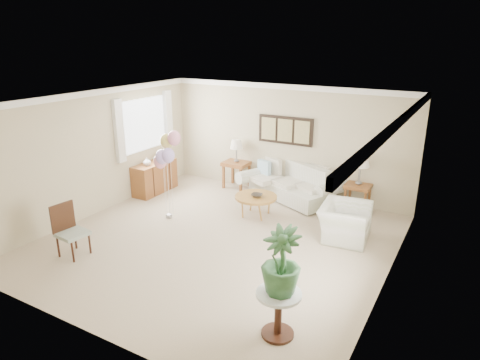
{
  "coord_description": "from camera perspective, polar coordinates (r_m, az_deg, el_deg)",
  "views": [
    {
      "loc": [
        3.9,
        -6.03,
        3.63
      ],
      "look_at": [
        0.13,
        0.6,
        1.05
      ],
      "focal_mm": 32.0,
      "sensor_mm": 36.0,
      "label": 1
    }
  ],
  "objects": [
    {
      "name": "credenza",
      "position": [
        10.57,
        -11.3,
        0.35
      ],
      "size": [
        0.46,
        1.2,
        0.74
      ],
      "color": "brown",
      "rests_on": "ground"
    },
    {
      "name": "side_table",
      "position": [
        5.56,
        5.16,
        -16.05
      ],
      "size": [
        0.58,
        0.58,
        0.62
      ],
      "color": "silver",
      "rests_on": "ground"
    },
    {
      "name": "end_table_left",
      "position": [
        10.63,
        -0.47,
        1.9
      ],
      "size": [
        0.61,
        0.56,
        0.67
      ],
      "color": "brown",
      "rests_on": "ground"
    },
    {
      "name": "sofa",
      "position": [
        10.03,
        6.85,
        -0.64
      ],
      "size": [
        2.6,
        1.65,
        0.84
      ],
      "color": "silver",
      "rests_on": "ground"
    },
    {
      "name": "balloon_cluster",
      "position": [
        8.64,
        -9.81,
        3.82
      ],
      "size": [
        0.57,
        0.45,
        1.87
      ],
      "color": "gray",
      "rests_on": "ground"
    },
    {
      "name": "lamp_right",
      "position": [
        9.42,
        15.8,
        2.38
      ],
      "size": [
        0.38,
        0.38,
        0.67
      ],
      "color": "gray",
      "rests_on": "end_table_right"
    },
    {
      "name": "lamp_left",
      "position": [
        10.48,
        -0.48,
        4.71
      ],
      "size": [
        0.32,
        0.32,
        0.56
      ],
      "color": "gray",
      "rests_on": "end_table_left"
    },
    {
      "name": "vase_sage",
      "position": [
        10.58,
        -10.63,
        3.02
      ],
      "size": [
        0.18,
        0.18,
        0.18
      ],
      "primitive_type": "imported",
      "rotation": [
        0.0,
        0.0,
        -0.06
      ],
      "color": "silver",
      "rests_on": "credenza"
    },
    {
      "name": "end_table_right",
      "position": [
        9.6,
        15.48,
        -1.09
      ],
      "size": [
        0.54,
        0.49,
        0.59
      ],
      "color": "brown",
      "rests_on": "ground"
    },
    {
      "name": "armchair",
      "position": [
        8.27,
        13.78,
        -5.45
      ],
      "size": [
        0.97,
        1.08,
        0.65
      ],
      "primitive_type": "imported",
      "rotation": [
        0.0,
        0.0,
        1.67
      ],
      "color": "silver",
      "rests_on": "ground"
    },
    {
      "name": "room_shell",
      "position": [
        7.59,
        -3.51,
        3.35
      ],
      "size": [
        6.04,
        6.04,
        2.6
      ],
      "color": "#BAAE89",
      "rests_on": "ground"
    },
    {
      "name": "decor_bowl",
      "position": [
        8.91,
        2.26,
        -2.05
      ],
      "size": [
        0.27,
        0.27,
        0.06
      ],
      "primitive_type": "imported",
      "rotation": [
        0.0,
        0.0,
        0.15
      ],
      "color": "#2F2922",
      "rests_on": "coffee_table"
    },
    {
      "name": "vase_white",
      "position": [
        10.24,
        -12.3,
        2.41
      ],
      "size": [
        0.23,
        0.23,
        0.19
      ],
      "primitive_type": "imported",
      "rotation": [
        0.0,
        0.0,
        0.3
      ],
      "color": "silver",
      "rests_on": "credenza"
    },
    {
      "name": "wall_art_triptych",
      "position": [
        10.02,
        6.06,
        6.61
      ],
      "size": [
        1.35,
        0.06,
        0.65
      ],
      "color": "black",
      "rests_on": "ground"
    },
    {
      "name": "ground_plane",
      "position": [
        8.05,
        -2.98,
        -8.14
      ],
      "size": [
        6.0,
        6.0,
        0.0
      ],
      "primitive_type": "plane",
      "color": "tan"
    },
    {
      "name": "coffee_table",
      "position": [
        8.97,
        2.14,
        -2.34
      ],
      "size": [
        0.89,
        0.89,
        0.45
      ],
      "color": "#A2682A",
      "rests_on": "ground"
    },
    {
      "name": "potted_plant",
      "position": [
        5.26,
        5.5,
        -10.7
      ],
      "size": [
        0.59,
        0.59,
        0.87
      ],
      "primitive_type": "imported",
      "rotation": [
        0.0,
        0.0,
        -0.23
      ],
      "color": "#26502A",
      "rests_on": "side_table"
    },
    {
      "name": "accent_chair",
      "position": [
        7.95,
        -21.81,
        -6.08
      ],
      "size": [
        0.5,
        0.5,
        0.93
      ],
      "color": "gray",
      "rests_on": "ground"
    }
  ]
}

